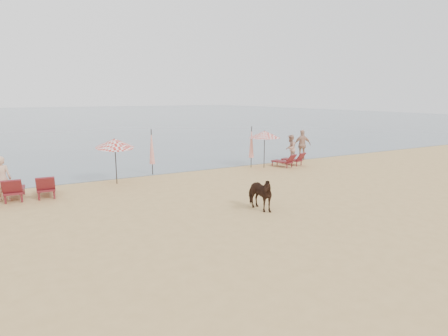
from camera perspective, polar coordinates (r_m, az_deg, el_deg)
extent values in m
plane|color=tan|center=(12.38, 11.38, -8.86)|extent=(120.00, 120.00, 0.00)
cube|color=#51606B|center=(89.26, -24.14, 7.30)|extent=(160.00, 140.00, 0.06)
cube|color=maroon|center=(17.51, -29.30, -2.95)|extent=(0.80, 1.54, 0.09)
cube|color=maroon|center=(16.66, -29.60, -2.56)|extent=(0.73, 0.54, 0.66)
cube|color=maroon|center=(17.44, -25.46, -2.65)|extent=(0.80, 1.54, 0.09)
cube|color=maroon|center=(16.59, -25.56, -2.25)|extent=(0.73, 0.54, 0.66)
cube|color=maroon|center=(22.53, 8.83, 0.97)|extent=(0.87, 1.33, 0.07)
cube|color=maroon|center=(22.11, 10.20, 1.38)|extent=(0.65, 0.54, 0.54)
cube|color=maroon|center=(23.29, 10.26, 1.25)|extent=(0.87, 1.33, 0.07)
cube|color=maroon|center=(22.88, 11.62, 1.65)|extent=(0.65, 0.54, 0.54)
cylinder|color=black|center=(18.55, -16.15, 0.73)|extent=(0.05, 0.05, 2.01)
cone|color=red|center=(18.41, -16.31, 3.67)|extent=(1.78, 1.81, 0.60)
sphere|color=black|center=(18.39, -16.34, 4.25)|extent=(0.07, 0.07, 0.07)
cylinder|color=black|center=(21.96, 6.16, 2.63)|extent=(0.04, 0.04, 2.01)
cone|color=red|center=(21.84, 6.21, 5.13)|extent=(1.79, 1.79, 0.40)
sphere|color=black|center=(21.82, 6.22, 5.59)|extent=(0.07, 0.07, 0.07)
cylinder|color=black|center=(20.19, -10.93, 2.38)|extent=(0.05, 0.05, 2.44)
cone|color=red|center=(20.15, -10.96, 3.21)|extent=(0.30, 0.30, 1.83)
cylinder|color=black|center=(21.94, 4.19, 3.20)|extent=(0.05, 0.05, 2.43)
cone|color=red|center=(21.90, 4.20, 3.96)|extent=(0.30, 0.30, 1.82)
imported|color=black|center=(13.81, 5.30, -3.88)|extent=(0.81, 1.55, 1.26)
imported|color=tan|center=(17.32, -30.71, -1.40)|extent=(0.76, 0.61, 1.82)
imported|color=tan|center=(24.27, 10.09, 2.98)|extent=(1.07, 1.04, 1.74)
imported|color=tan|center=(25.20, 11.84, 3.48)|extent=(1.25, 0.81, 1.98)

